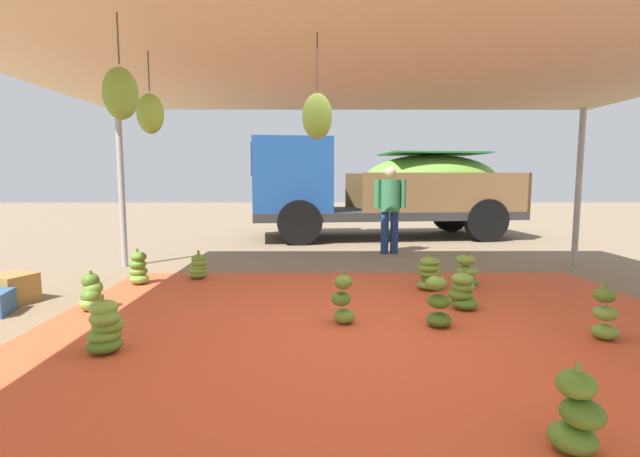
# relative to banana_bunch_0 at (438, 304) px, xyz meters

# --- Properties ---
(ground_plane) EXTENTS (40.00, 40.00, 0.00)m
(ground_plane) POSITION_rel_banana_bunch_0_xyz_m (-0.65, 2.89, -0.24)
(ground_plane) COLOR #7F6B51
(tarp_orange) EXTENTS (6.73, 5.38, 0.01)m
(tarp_orange) POSITION_rel_banana_bunch_0_xyz_m (-0.65, -0.11, -0.24)
(tarp_orange) COLOR #D1512D
(tarp_orange) RESTS_ON ground
(tent_canopy) EXTENTS (8.00, 7.00, 2.68)m
(tent_canopy) POSITION_rel_banana_bunch_0_xyz_m (-0.68, -0.20, 2.35)
(tent_canopy) COLOR #9EA0A5
(tent_canopy) RESTS_ON ground
(banana_bunch_0) EXTENTS (0.36, 0.34, 0.57)m
(banana_bunch_0) POSITION_rel_banana_bunch_0_xyz_m (0.00, 0.00, 0.00)
(banana_bunch_0) COLOR #477523
(banana_bunch_0) RESTS_ON tarp_orange
(banana_bunch_1) EXTENTS (0.31, 0.33, 0.45)m
(banana_bunch_1) POSITION_rel_banana_bunch_0_xyz_m (-3.73, 0.58, -0.04)
(banana_bunch_1) COLOR #75A83D
(banana_bunch_1) RESTS_ON tarp_orange
(banana_bunch_2) EXTENTS (0.33, 0.33, 0.53)m
(banana_bunch_2) POSITION_rel_banana_bunch_0_xyz_m (1.45, -0.35, -0.02)
(banana_bunch_2) COLOR #6B9E38
(banana_bunch_2) RESTS_ON tarp_orange
(banana_bunch_3) EXTENTS (0.37, 0.37, 0.50)m
(banana_bunch_3) POSITION_rel_banana_bunch_0_xyz_m (-3.70, 1.86, -0.02)
(banana_bunch_3) COLOR #6B9E38
(banana_bunch_3) RESTS_ON tarp_orange
(banana_bunch_4) EXTENTS (0.40, 0.40, 0.47)m
(banana_bunch_4) POSITION_rel_banana_bunch_0_xyz_m (0.44, 0.61, -0.04)
(banana_bunch_4) COLOR #518428
(banana_bunch_4) RESTS_ON tarp_orange
(banana_bunch_5) EXTENTS (0.41, 0.38, 0.49)m
(banana_bunch_5) POSITION_rel_banana_bunch_0_xyz_m (0.29, 1.52, -0.03)
(banana_bunch_5) COLOR #6B9E38
(banana_bunch_5) RESTS_ON tarp_orange
(banana_bunch_6) EXTENTS (0.37, 0.35, 0.42)m
(banana_bunch_6) POSITION_rel_banana_bunch_0_xyz_m (-2.96, 2.20, -0.07)
(banana_bunch_6) COLOR #60932D
(banana_bunch_6) RESTS_ON tarp_orange
(banana_bunch_7) EXTENTS (0.37, 0.35, 0.49)m
(banana_bunch_7) POSITION_rel_banana_bunch_0_xyz_m (0.20, -2.09, -0.03)
(banana_bunch_7) COLOR #518428
(banana_bunch_7) RESTS_ON tarp_orange
(banana_bunch_8) EXTENTS (0.46, 0.46, 0.49)m
(banana_bunch_8) POSITION_rel_banana_bunch_0_xyz_m (0.83, 1.70, -0.04)
(banana_bunch_8) COLOR #60932D
(banana_bunch_8) RESTS_ON tarp_orange
(banana_bunch_9) EXTENTS (0.41, 0.42, 0.50)m
(banana_bunch_9) POSITION_rel_banana_bunch_0_xyz_m (-3.01, -0.65, -0.03)
(banana_bunch_9) COLOR #477523
(banana_bunch_9) RESTS_ON tarp_orange
(banana_bunch_10) EXTENTS (0.30, 0.29, 0.56)m
(banana_bunch_10) POSITION_rel_banana_bunch_0_xyz_m (-0.94, 0.10, -0.00)
(banana_bunch_10) COLOR #60932D
(banana_bunch_10) RESTS_ON tarp_orange
(cargo_truck_main) EXTENTS (6.64, 2.99, 2.40)m
(cargo_truck_main) POSITION_rel_banana_bunch_0_xyz_m (0.33, 6.93, 1.03)
(cargo_truck_main) COLOR #2D2D2D
(cargo_truck_main) RESTS_ON ground
(worker_0) EXTENTS (0.62, 0.38, 1.70)m
(worker_0) POSITION_rel_banana_bunch_0_xyz_m (0.21, 4.48, 0.75)
(worker_0) COLOR navy
(worker_0) RESTS_ON ground
(crate_1) EXTENTS (0.59, 0.55, 0.34)m
(crate_1) POSITION_rel_banana_bunch_0_xyz_m (-4.88, 0.96, -0.07)
(crate_1) COLOR olive
(crate_1) RESTS_ON ground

